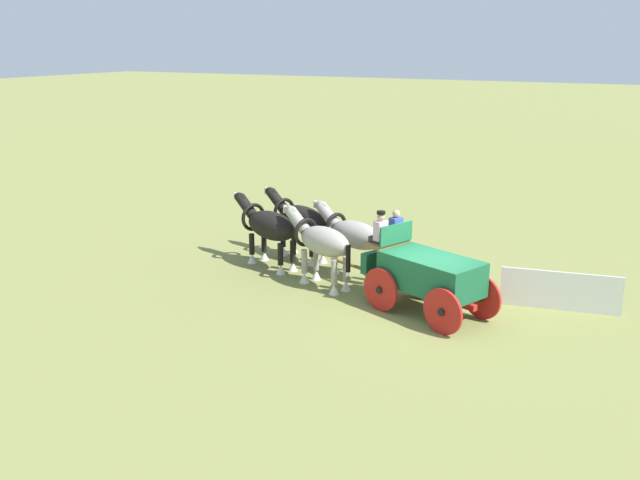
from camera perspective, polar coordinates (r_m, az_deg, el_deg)
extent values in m
plane|color=olive|center=(19.76, 8.70, -5.87)|extent=(220.00, 220.00, 0.00)
cube|color=#195B38|center=(19.36, 8.84, -2.65)|extent=(3.04, 2.29, 0.92)
cube|color=brown|center=(20.23, 5.43, -0.24)|extent=(0.98, 1.38, 0.12)
cube|color=#195B38|center=(20.67, 4.59, -1.64)|extent=(0.63, 1.13, 0.60)
cube|color=#195B38|center=(19.94, 6.08, 0.51)|extent=(0.51, 1.20, 0.55)
cube|color=red|center=(19.54, 8.78, -4.22)|extent=(2.84, 1.23, 0.16)
cylinder|color=red|center=(19.66, 4.84, -3.96)|extent=(1.16, 0.51, 1.21)
cylinder|color=black|center=(19.66, 4.84, -3.96)|extent=(0.25, 0.24, 0.20)
cylinder|color=red|center=(20.78, 7.92, -2.95)|extent=(1.16, 0.51, 1.21)
cylinder|color=black|center=(20.78, 7.92, -2.95)|extent=(0.25, 0.24, 0.20)
cylinder|color=red|center=(18.32, 9.74, -5.65)|extent=(1.16, 0.51, 1.21)
cylinder|color=black|center=(18.32, 9.74, -5.65)|extent=(0.25, 0.24, 0.20)
cylinder|color=red|center=(19.52, 12.74, -4.45)|extent=(1.16, 0.51, 1.21)
cylinder|color=black|center=(19.52, 12.74, -4.45)|extent=(0.25, 0.24, 0.20)
cylinder|color=brown|center=(21.23, 3.31, -2.28)|extent=(2.46, 1.04, 0.10)
cube|color=#2D2D33|center=(20.06, 4.59, 0.06)|extent=(0.49, 0.44, 0.16)
cube|color=silver|center=(19.90, 4.85, 0.75)|extent=(0.35, 0.42, 0.55)
sphere|color=tan|center=(19.81, 4.88, 1.83)|extent=(0.22, 0.22, 0.22)
cylinder|color=black|center=(19.78, 4.89, 2.19)|extent=(0.24, 0.24, 0.08)
cube|color=slate|center=(20.49, 5.79, 0.37)|extent=(0.49, 0.44, 0.16)
cube|color=#334C99|center=(20.34, 6.06, 1.05)|extent=(0.35, 0.42, 0.55)
sphere|color=tan|center=(20.24, 6.09, 2.10)|extent=(0.22, 0.22, 0.22)
ellipsoid|color=#9E998E|center=(21.21, 0.39, -0.11)|extent=(2.11, 1.50, 0.86)
cylinder|color=#9E998E|center=(21.76, -1.26, -1.72)|extent=(0.18, 0.18, 0.74)
cone|color=silver|center=(21.93, -1.26, -3.03)|extent=(0.30, 0.30, 0.32)
cylinder|color=#9E998E|center=(22.06, -0.32, -1.47)|extent=(0.18, 0.18, 0.74)
cone|color=silver|center=(22.22, -0.31, -2.77)|extent=(0.30, 0.30, 0.32)
cylinder|color=#9E998E|center=(20.79, 1.13, -2.56)|extent=(0.18, 0.18, 0.74)
cone|color=silver|center=(20.97, 1.12, -3.93)|extent=(0.30, 0.30, 0.32)
cylinder|color=#9E998E|center=(21.10, 2.08, -2.29)|extent=(0.18, 0.18, 0.74)
cone|color=silver|center=(21.27, 2.07, -3.64)|extent=(0.30, 0.30, 0.32)
cylinder|color=#9E998E|center=(22.02, -1.74, 1.53)|extent=(1.01, 0.68, 0.81)
ellipsoid|color=#9E998E|center=(22.23, -2.35, 2.35)|extent=(0.65, 0.46, 0.32)
cube|color=silver|center=(22.45, -2.80, 2.47)|extent=(0.09, 0.11, 0.24)
torus|color=black|center=(21.82, -1.12, 0.62)|extent=(0.44, 0.88, 0.90)
cylinder|color=black|center=(20.58, 2.26, -1.49)|extent=(0.14, 0.14, 0.80)
ellipsoid|color=#9E998E|center=(22.07, 2.91, 0.40)|extent=(2.22, 1.53, 0.84)
cylinder|color=#9E998E|center=(22.62, 1.20, -1.09)|extent=(0.18, 0.18, 0.71)
cone|color=silver|center=(22.78, 1.19, -2.32)|extent=(0.30, 0.30, 0.31)
cylinder|color=#9E998E|center=(22.92, 2.06, -0.87)|extent=(0.18, 0.18, 0.71)
cone|color=silver|center=(23.08, 2.05, -2.08)|extent=(0.30, 0.30, 0.31)
cylinder|color=#9E998E|center=(21.63, 3.77, -1.92)|extent=(0.18, 0.18, 0.71)
cone|color=silver|center=(21.79, 3.75, -3.20)|extent=(0.30, 0.30, 0.31)
cylinder|color=#9E998E|center=(21.94, 4.63, -1.67)|extent=(0.18, 0.18, 0.71)
cone|color=silver|center=(22.10, 4.60, -2.94)|extent=(0.30, 0.30, 0.31)
cylinder|color=#9E998E|center=(22.89, 0.68, 1.98)|extent=(1.01, 0.68, 0.81)
ellipsoid|color=#9E998E|center=(23.10, 0.07, 2.76)|extent=(0.65, 0.46, 0.32)
cube|color=silver|center=(23.31, -0.38, 2.88)|extent=(0.09, 0.11, 0.24)
torus|color=black|center=(22.70, 1.30, 1.11)|extent=(0.43, 0.86, 0.88)
cylinder|color=black|center=(21.42, 4.91, -0.95)|extent=(0.14, 0.14, 0.80)
ellipsoid|color=black|center=(23.16, -3.88, 1.15)|extent=(2.38, 1.65, 0.92)
cylinder|color=black|center=(23.81, -5.46, -0.33)|extent=(0.18, 0.18, 0.70)
cone|color=silver|center=(23.95, -5.42, -1.48)|extent=(0.30, 0.30, 0.30)
cylinder|color=black|center=(24.09, -4.48, -0.11)|extent=(0.18, 0.18, 0.70)
cone|color=silver|center=(24.23, -4.46, -1.25)|extent=(0.30, 0.30, 0.30)
cylinder|color=black|center=(22.62, -3.17, -1.14)|extent=(0.18, 0.18, 0.70)
cone|color=silver|center=(22.77, -3.15, -2.35)|extent=(0.30, 0.30, 0.30)
cylinder|color=black|center=(22.92, -2.18, -0.90)|extent=(0.18, 0.18, 0.70)
cone|color=silver|center=(23.07, -2.16, -2.09)|extent=(0.30, 0.30, 0.30)
cylinder|color=black|center=(24.13, -5.86, 2.67)|extent=(1.01, 0.68, 0.81)
ellipsoid|color=black|center=(24.37, -6.38, 3.40)|extent=(0.65, 0.46, 0.32)
cube|color=silver|center=(24.59, -6.75, 3.51)|extent=(0.09, 0.11, 0.24)
torus|color=black|center=(23.91, -5.33, 1.83)|extent=(0.45, 0.93, 0.95)
cylinder|color=black|center=(22.36, -2.08, -0.15)|extent=(0.14, 0.14, 0.80)
ellipsoid|color=black|center=(23.94, -1.41, 1.70)|extent=(2.34, 1.59, 0.86)
cylinder|color=black|center=(24.55, -2.96, 0.29)|extent=(0.18, 0.18, 0.73)
cone|color=silver|center=(24.70, -2.94, -0.88)|extent=(0.30, 0.30, 0.31)
cylinder|color=black|center=(24.84, -2.10, 0.48)|extent=(0.18, 0.18, 0.73)
cone|color=silver|center=(24.98, -2.09, -0.67)|extent=(0.30, 0.30, 0.31)
cylinder|color=black|center=(23.42, -0.65, -0.47)|extent=(0.18, 0.18, 0.73)
cone|color=silver|center=(23.57, -0.64, -1.68)|extent=(0.30, 0.30, 0.31)
cylinder|color=black|center=(23.72, 0.22, -0.25)|extent=(0.18, 0.18, 0.73)
cone|color=silver|center=(23.87, 0.22, -1.45)|extent=(0.30, 0.30, 0.31)
cylinder|color=black|center=(24.87, -3.41, 3.14)|extent=(1.01, 0.68, 0.81)
ellipsoid|color=black|center=(25.11, -3.93, 3.85)|extent=(0.65, 0.46, 0.32)
cube|color=silver|center=(25.32, -4.32, 3.94)|extent=(0.09, 0.11, 0.24)
torus|color=black|center=(24.66, -2.87, 2.34)|extent=(0.44, 0.88, 0.90)
cylinder|color=black|center=(23.18, 0.40, 0.47)|extent=(0.14, 0.14, 0.80)
cube|color=silver|center=(20.72, 18.60, -3.88)|extent=(3.16, 0.63, 1.10)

